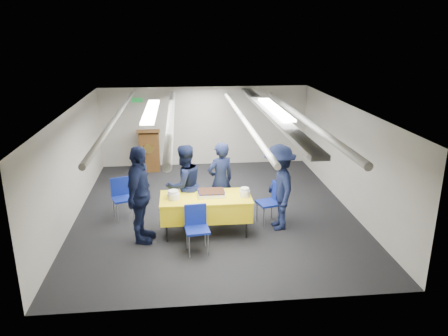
{
  "coord_description": "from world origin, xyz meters",
  "views": [
    {
      "loc": [
        -0.7,
        -9.02,
        3.92
      ],
      "look_at": [
        0.19,
        -0.2,
        1.05
      ],
      "focal_mm": 35.0,
      "sensor_mm": 36.0,
      "label": 1
    }
  ],
  "objects_px": {
    "chair_right": "(272,199)",
    "chair_near": "(196,224)",
    "podium": "(149,149)",
    "sailor_a": "(220,181)",
    "sailor_d": "(279,187)",
    "sailor_c": "(140,195)",
    "sailor_b": "(184,185)",
    "sheet_cake": "(211,193)",
    "chair_left": "(122,194)",
    "serving_table": "(206,207)"
  },
  "relations": [
    {
      "from": "sailor_c",
      "to": "chair_left",
      "type": "bearing_deg",
      "value": 34.24
    },
    {
      "from": "chair_near",
      "to": "chair_right",
      "type": "bearing_deg",
      "value": 32.87
    },
    {
      "from": "serving_table",
      "to": "sheet_cake",
      "type": "bearing_deg",
      "value": 33.52
    },
    {
      "from": "podium",
      "to": "sailor_a",
      "type": "relative_size",
      "value": 0.75
    },
    {
      "from": "chair_right",
      "to": "sailor_b",
      "type": "bearing_deg",
      "value": 175.32
    },
    {
      "from": "podium",
      "to": "sailor_a",
      "type": "xyz_separation_m",
      "value": [
        1.7,
        -3.45,
        0.22
      ]
    },
    {
      "from": "sailor_d",
      "to": "chair_left",
      "type": "bearing_deg",
      "value": -106.41
    },
    {
      "from": "sailor_a",
      "to": "podium",
      "type": "bearing_deg",
      "value": -88.59
    },
    {
      "from": "chair_left",
      "to": "sailor_a",
      "type": "xyz_separation_m",
      "value": [
        2.1,
        -0.24,
        0.3
      ]
    },
    {
      "from": "sheet_cake",
      "to": "sailor_d",
      "type": "height_order",
      "value": "sailor_d"
    },
    {
      "from": "chair_right",
      "to": "sailor_d",
      "type": "distance_m",
      "value": 0.43
    },
    {
      "from": "sailor_a",
      "to": "sailor_c",
      "type": "distance_m",
      "value": 1.85
    },
    {
      "from": "chair_right",
      "to": "chair_near",
      "type": "bearing_deg",
      "value": -147.13
    },
    {
      "from": "chair_right",
      "to": "sailor_d",
      "type": "xyz_separation_m",
      "value": [
        0.08,
        -0.25,
        0.34
      ]
    },
    {
      "from": "chair_near",
      "to": "sailor_b",
      "type": "bearing_deg",
      "value": 99.22
    },
    {
      "from": "chair_right",
      "to": "sailor_c",
      "type": "height_order",
      "value": "sailor_c"
    },
    {
      "from": "sheet_cake",
      "to": "chair_near",
      "type": "distance_m",
      "value": 0.89
    },
    {
      "from": "sailor_c",
      "to": "sailor_d",
      "type": "xyz_separation_m",
      "value": [
        2.71,
        0.31,
        -0.06
      ]
    },
    {
      "from": "sheet_cake",
      "to": "chair_right",
      "type": "distance_m",
      "value": 1.33
    },
    {
      "from": "sailor_a",
      "to": "chair_near",
      "type": "bearing_deg",
      "value": 43.06
    },
    {
      "from": "chair_right",
      "to": "sailor_b",
      "type": "distance_m",
      "value": 1.83
    },
    {
      "from": "sailor_a",
      "to": "sailor_d",
      "type": "height_order",
      "value": "sailor_d"
    },
    {
      "from": "chair_near",
      "to": "sailor_a",
      "type": "relative_size",
      "value": 0.52
    },
    {
      "from": "chair_left",
      "to": "podium",
      "type": "bearing_deg",
      "value": 82.9
    },
    {
      "from": "serving_table",
      "to": "chair_right",
      "type": "height_order",
      "value": "chair_right"
    },
    {
      "from": "chair_left",
      "to": "sailor_c",
      "type": "height_order",
      "value": "sailor_c"
    },
    {
      "from": "sailor_d",
      "to": "sailor_c",
      "type": "bearing_deg",
      "value": -84.91
    },
    {
      "from": "serving_table",
      "to": "podium",
      "type": "bearing_deg",
      "value": 107.91
    },
    {
      "from": "chair_near",
      "to": "sailor_d",
      "type": "distance_m",
      "value": 1.89
    },
    {
      "from": "sailor_b",
      "to": "sailor_c",
      "type": "xyz_separation_m",
      "value": [
        -0.83,
        -0.71,
        0.09
      ]
    },
    {
      "from": "chair_right",
      "to": "sailor_c",
      "type": "distance_m",
      "value": 2.73
    },
    {
      "from": "sheet_cake",
      "to": "sailor_b",
      "type": "height_order",
      "value": "sailor_b"
    },
    {
      "from": "sheet_cake",
      "to": "sailor_a",
      "type": "bearing_deg",
      "value": 68.91
    },
    {
      "from": "chair_right",
      "to": "sailor_a",
      "type": "height_order",
      "value": "sailor_a"
    },
    {
      "from": "sailor_b",
      "to": "sailor_c",
      "type": "distance_m",
      "value": 1.1
    },
    {
      "from": "sheet_cake",
      "to": "chair_right",
      "type": "bearing_deg",
      "value": 11.58
    },
    {
      "from": "sailor_c",
      "to": "podium",
      "type": "bearing_deg",
      "value": 12.37
    },
    {
      "from": "chair_left",
      "to": "sailor_a",
      "type": "distance_m",
      "value": 2.13
    },
    {
      "from": "podium",
      "to": "sailor_d",
      "type": "bearing_deg",
      "value": -55.35
    },
    {
      "from": "podium",
      "to": "sailor_c",
      "type": "distance_m",
      "value": 4.39
    },
    {
      "from": "serving_table",
      "to": "sheet_cake",
      "type": "xyz_separation_m",
      "value": [
        0.12,
        0.08,
        0.26
      ]
    },
    {
      "from": "serving_table",
      "to": "chair_near",
      "type": "height_order",
      "value": "chair_near"
    },
    {
      "from": "serving_table",
      "to": "sailor_b",
      "type": "height_order",
      "value": "sailor_b"
    },
    {
      "from": "podium",
      "to": "chair_right",
      "type": "distance_m",
      "value": 4.69
    },
    {
      "from": "serving_table",
      "to": "chair_near",
      "type": "relative_size",
      "value": 2.04
    },
    {
      "from": "sailor_a",
      "to": "sailor_d",
      "type": "relative_size",
      "value": 0.95
    },
    {
      "from": "sailor_d",
      "to": "chair_near",
      "type": "bearing_deg",
      "value": -66.46
    },
    {
      "from": "sheet_cake",
      "to": "sailor_c",
      "type": "relative_size",
      "value": 0.28
    },
    {
      "from": "chair_near",
      "to": "sailor_c",
      "type": "bearing_deg",
      "value": 155.28
    },
    {
      "from": "serving_table",
      "to": "sailor_b",
      "type": "bearing_deg",
      "value": 129.93
    }
  ]
}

